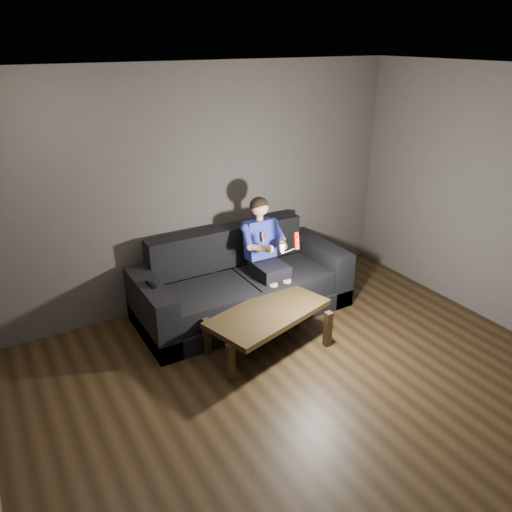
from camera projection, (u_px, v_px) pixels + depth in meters
floor at (334, 417)px, 4.19m from camera, size 5.00×5.00×0.00m
back_wall at (202, 189)px, 5.61m from camera, size 5.00×0.04×2.70m
ceiling at (361, 76)px, 3.09m from camera, size 5.00×5.00×0.02m
sofa at (241, 288)px, 5.67m from camera, size 2.38×1.03×0.92m
child at (265, 246)px, 5.55m from camera, size 0.49×0.60×1.21m
wii_remote_red at (296, 241)px, 5.14m from camera, size 0.05×0.07×0.18m
nunchuk_white at (282, 247)px, 5.08m from camera, size 0.07×0.09×0.14m
wii_remote_black at (151, 284)px, 4.96m from camera, size 0.06×0.17×0.03m
coffee_table at (268, 316)px, 4.93m from camera, size 1.35×0.92×0.45m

